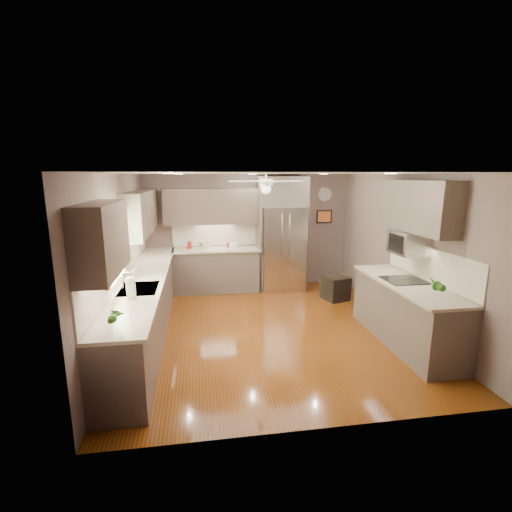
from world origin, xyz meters
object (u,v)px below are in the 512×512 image
object	(u,v)px
canister_c	(209,244)
stool	(336,288)
canister_a	(190,245)
canister_d	(228,245)
microwave	(409,243)
potted_plant_right	(436,285)
refrigerator	(282,236)
potted_plant_left	(115,316)
paper_towel	(131,288)
canister_b	(201,246)
soap_bottle	(134,271)
bowl	(234,247)

from	to	relation	value
canister_c	stool	xyz separation A→B (m)	(2.50, -0.98, -0.79)
canister_a	stool	distance (m)	3.17
canister_d	microwave	world-z (taller)	microwave
potted_plant_right	refrigerator	distance (m)	3.80
potted_plant_left	paper_towel	size ratio (longest dim) A/B	0.97
canister_b	soap_bottle	distance (m)	2.32
canister_a	soap_bottle	world-z (taller)	soap_bottle
canister_a	soap_bottle	size ratio (longest dim) A/B	0.88
canister_a	refrigerator	xyz separation A→B (m)	(1.99, -0.09, 0.17)
soap_bottle	potted_plant_right	size ratio (longest dim) A/B	0.57
bowl	microwave	distance (m)	3.65
refrigerator	potted_plant_left	bearing A→B (deg)	-123.14
soap_bottle	potted_plant_left	xyz separation A→B (m)	(0.13, -2.04, 0.06)
canister_c	bowl	world-z (taller)	canister_c
soap_bottle	potted_plant_left	distance (m)	2.04
refrigerator	potted_plant_right	bearing A→B (deg)	-71.28
potted_plant_right	refrigerator	xyz separation A→B (m)	(-1.22, 3.60, 0.10)
soap_bottle	canister_b	bearing A→B (deg)	63.32
potted_plant_right	bowl	size ratio (longest dim) A/B	1.42
microwave	canister_d	bearing A→B (deg)	131.80
refrigerator	microwave	bearing A→B (deg)	-63.91
canister_a	potted_plant_left	bearing A→B (deg)	-99.09
canister_d	paper_towel	world-z (taller)	paper_towel
canister_c	paper_towel	bearing A→B (deg)	-108.79
canister_d	stool	distance (m)	2.43
canister_d	bowl	xyz separation A→B (m)	(0.11, -0.06, -0.03)
potted_plant_right	stool	distance (m)	2.83
canister_c	potted_plant_right	bearing A→B (deg)	-52.58
canister_c	bowl	size ratio (longest dim) A/B	0.85
soap_bottle	refrigerator	bearing A→B (deg)	36.02
canister_d	bowl	distance (m)	0.13
canister_a	canister_c	distance (m)	0.40
potted_plant_left	canister_b	bearing A→B (deg)	77.54
canister_c	paper_towel	xyz separation A→B (m)	(-1.07, -3.15, 0.05)
canister_d	potted_plant_left	bearing A→B (deg)	-109.75
microwave	bowl	bearing A→B (deg)	131.12
canister_a	bowl	world-z (taller)	canister_a
potted_plant_right	microwave	xyz separation A→B (m)	(0.11, 0.89, 0.39)
canister_c	canister_d	size ratio (longest dim) A/B	1.65
potted_plant_left	refrigerator	distance (m)	4.85
canister_b	canister_c	distance (m)	0.16
microwave	stool	bearing A→B (deg)	102.74
canister_b	canister_c	bearing A→B (deg)	7.94
canister_a	potted_plant_right	world-z (taller)	potted_plant_right
canister_d	potted_plant_left	distance (m)	4.40
refrigerator	paper_towel	bearing A→B (deg)	-130.74
canister_a	potted_plant_left	world-z (taller)	potted_plant_left
canister_a	canister_c	size ratio (longest dim) A/B	0.84
bowl	potted_plant_left	bearing A→B (deg)	-111.39
soap_bottle	bowl	distance (m)	2.68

